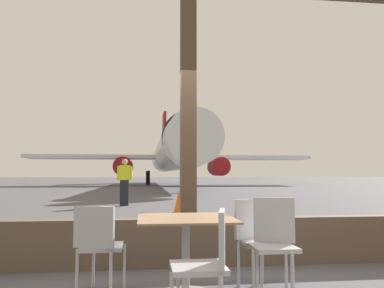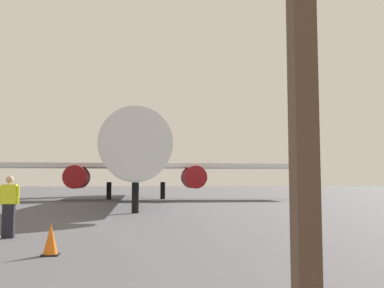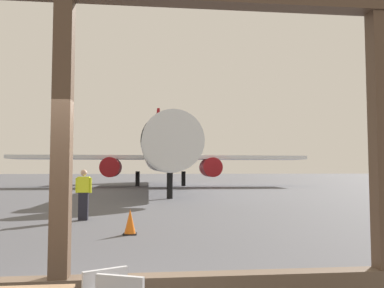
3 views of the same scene
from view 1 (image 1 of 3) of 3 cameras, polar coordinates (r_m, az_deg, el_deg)
ground_plane at (r=44.99m, az=-6.29°, el=-5.93°), size 220.00×220.00×0.00m
window_frame at (r=5.01m, az=-0.58°, el=-1.65°), size 7.53×0.24×3.88m
dining_table at (r=3.84m, az=-0.93°, el=-14.69°), size 0.92×0.92×0.74m
cafe_chair_window_left at (r=4.23m, az=9.42°, el=-12.92°), size 0.51×0.51×0.89m
cafe_chair_window_right at (r=2.99m, az=2.46°, el=-16.42°), size 0.46×0.46×0.89m
cafe_chair_aisle_left at (r=3.91m, az=11.94°, el=-13.29°), size 0.50×0.50×0.93m
cafe_chair_aisle_right at (r=3.95m, az=-13.60°, el=-13.73°), size 0.49×0.49×0.86m
airplane at (r=39.42m, az=-2.94°, el=-1.46°), size 29.43×37.02×9.97m
ground_crew_worker at (r=14.70m, az=-9.91°, el=-5.42°), size 0.57×0.22×1.74m
traffic_cone at (r=11.54m, az=-1.97°, el=-8.63°), size 0.36×0.36×0.68m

